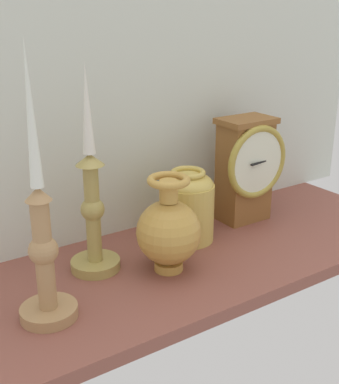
% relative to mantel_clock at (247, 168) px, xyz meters
% --- Properties ---
extents(ground_plane, '(1.00, 0.36, 0.02)m').
position_rel_mantel_clock_xyz_m(ground_plane, '(-0.19, -0.08, -0.13)').
color(ground_plane, brown).
extents(back_wall, '(1.20, 0.02, 0.65)m').
position_rel_mantel_clock_xyz_m(back_wall, '(-0.19, 0.11, 0.20)').
color(back_wall, silver).
rests_on(back_wall, ground_plane).
extents(mantel_clock, '(0.16, 0.09, 0.23)m').
position_rel_mantel_clock_xyz_m(mantel_clock, '(0.00, 0.00, 0.00)').
color(mantel_clock, brown).
rests_on(mantel_clock, ground_plane).
extents(candlestick_tall_left, '(0.09, 0.09, 0.42)m').
position_rel_mantel_clock_xyz_m(candlestick_tall_left, '(-0.50, -0.12, -0.00)').
color(candlestick_tall_left, '#AD8253').
rests_on(candlestick_tall_left, ground_plane).
extents(candlestick_tall_center, '(0.09, 0.09, 0.37)m').
position_rel_mantel_clock_xyz_m(candlestick_tall_center, '(-0.38, -0.02, -0.00)').
color(candlestick_tall_center, '#A9944B').
rests_on(candlestick_tall_center, ground_plane).
extents(brass_vase_bulbous, '(0.12, 0.12, 0.18)m').
position_rel_mantel_clock_xyz_m(brass_vase_bulbous, '(-0.27, -0.10, -0.04)').
color(brass_vase_bulbous, gold).
rests_on(brass_vase_bulbous, ground_plane).
extents(brass_vase_jar, '(0.11, 0.11, 0.15)m').
position_rel_mantel_clock_xyz_m(brass_vase_jar, '(-0.16, -0.01, -0.04)').
color(brass_vase_jar, '#D0B353').
rests_on(brass_vase_jar, ground_plane).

